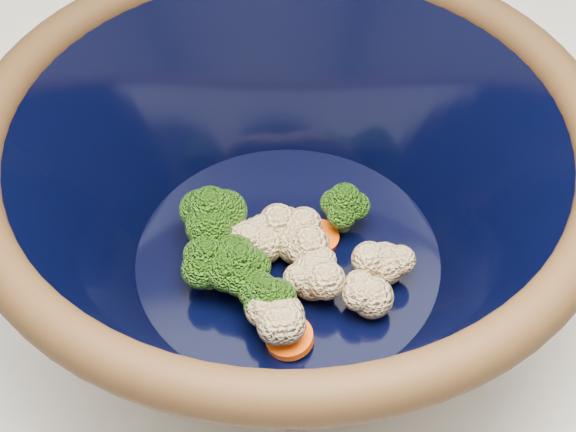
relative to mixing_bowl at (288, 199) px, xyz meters
The scene contains 2 objects.
mixing_bowl is the anchor object (origin of this frame).
vegetable_pile 0.04m from the mixing_bowl, 137.77° to the right, with size 0.15×0.14×0.06m.
Camera 1 is at (-0.03, -0.44, 1.39)m, focal length 50.00 mm.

